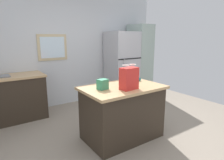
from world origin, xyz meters
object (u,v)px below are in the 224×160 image
kitchen_island (122,112)px  ear_defenders (136,79)px  small_box (103,84)px  refrigerator (122,65)px  bottle (127,79)px  shopping_bag (129,78)px  tall_cabinet (140,60)px

kitchen_island → ear_defenders: ear_defenders is taller
kitchen_island → small_box: (-0.36, 0.03, 0.52)m
refrigerator → small_box: bearing=-134.2°
small_box → bottle: bottle is taller
shopping_bag → ear_defenders: bearing=38.8°
shopping_bag → ear_defenders: size_ratio=1.96×
tall_cabinet → ear_defenders: size_ratio=10.36×
tall_cabinet → bottle: (-1.90, -1.77, -0.00)m
tall_cabinet → refrigerator: bearing=-180.0°
kitchen_island → small_box: size_ratio=8.31×
small_box → shopping_bag: bearing=-33.8°
small_box → ear_defenders: (0.82, 0.17, -0.06)m
tall_cabinet → shopping_bag: 2.83m
ear_defenders → small_box: bearing=-168.1°
kitchen_island → refrigerator: size_ratio=0.72×
small_box → refrigerator: bearing=45.8°
kitchen_island → tall_cabinet: 2.73m
shopping_bag → tall_cabinet: bearing=44.3°
tall_cabinet → bottle: bearing=-137.1°
tall_cabinet → shopping_bag: bearing=-135.7°
kitchen_island → shopping_bag: size_ratio=3.43×
kitchen_island → bottle: (0.10, 0.02, 0.55)m
kitchen_island → tall_cabinet: size_ratio=0.65×
refrigerator → bottle: size_ratio=7.20×
small_box → bottle: (0.45, -0.01, 0.03)m
refrigerator → ear_defenders: bearing=-119.2°
shopping_bag → small_box: (-0.33, 0.22, -0.09)m
tall_cabinet → ear_defenders: (-1.53, -1.58, -0.09)m
kitchen_island → refrigerator: bearing=53.0°
kitchen_island → tall_cabinet: (2.00, 1.78, 0.55)m
small_box → kitchen_island: bearing=-5.2°
kitchen_island → bottle: 0.56m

